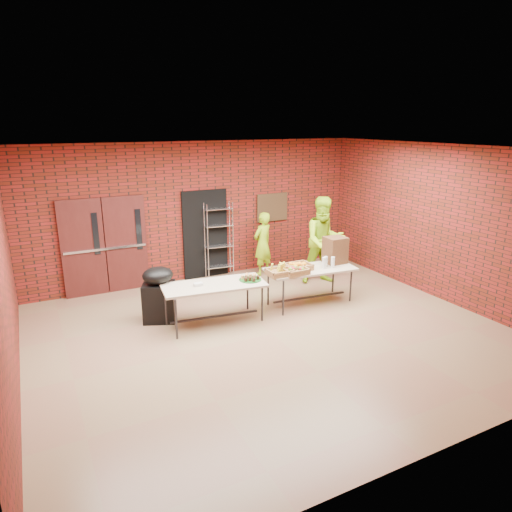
{
  "coord_description": "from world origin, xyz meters",
  "views": [
    {
      "loc": [
        -3.59,
        -6.44,
        3.62
      ],
      "look_at": [
        0.4,
        1.4,
        1.02
      ],
      "focal_mm": 32.0,
      "sensor_mm": 36.0,
      "label": 1
    }
  ],
  "objects_px": {
    "volunteer_woman": "(263,244)",
    "table_left": "(214,287)",
    "coffee_dispenser": "(335,250)",
    "wire_rack": "(219,240)",
    "volunteer_man": "(324,240)",
    "covered_grill": "(159,294)",
    "table_right": "(310,271)"
  },
  "relations": [
    {
      "from": "volunteer_woman",
      "to": "table_left",
      "type": "bearing_deg",
      "value": 23.38
    },
    {
      "from": "coffee_dispenser",
      "to": "volunteer_woman",
      "type": "xyz_separation_m",
      "value": [
        -0.67,
        1.99,
        -0.25
      ]
    },
    {
      "from": "wire_rack",
      "to": "table_left",
      "type": "relative_size",
      "value": 0.93
    },
    {
      "from": "wire_rack",
      "to": "coffee_dispenser",
      "type": "distance_m",
      "value": 2.86
    },
    {
      "from": "table_left",
      "to": "volunteer_man",
      "type": "distance_m",
      "value": 3.26
    },
    {
      "from": "covered_grill",
      "to": "wire_rack",
      "type": "bearing_deg",
      "value": 66.03
    },
    {
      "from": "coffee_dispenser",
      "to": "wire_rack",
      "type": "bearing_deg",
      "value": 125.81
    },
    {
      "from": "table_left",
      "to": "table_right",
      "type": "distance_m",
      "value": 2.12
    },
    {
      "from": "wire_rack",
      "to": "table_right",
      "type": "height_order",
      "value": "wire_rack"
    },
    {
      "from": "covered_grill",
      "to": "volunteer_woman",
      "type": "relative_size",
      "value": 0.68
    },
    {
      "from": "covered_grill",
      "to": "volunteer_woman",
      "type": "xyz_separation_m",
      "value": [
        2.99,
        1.53,
        0.25
      ]
    },
    {
      "from": "coffee_dispenser",
      "to": "table_right",
      "type": "bearing_deg",
      "value": -171.81
    },
    {
      "from": "table_left",
      "to": "covered_grill",
      "type": "distance_m",
      "value": 1.07
    },
    {
      "from": "table_left",
      "to": "coffee_dispenser",
      "type": "bearing_deg",
      "value": 9.77
    },
    {
      "from": "table_left",
      "to": "covered_grill",
      "type": "xyz_separation_m",
      "value": [
        -0.88,
        0.58,
        -0.18
      ]
    },
    {
      "from": "wire_rack",
      "to": "table_right",
      "type": "bearing_deg",
      "value": -62.05
    },
    {
      "from": "volunteer_man",
      "to": "coffee_dispenser",
      "type": "bearing_deg",
      "value": -93.62
    },
    {
      "from": "wire_rack",
      "to": "table_right",
      "type": "distance_m",
      "value": 2.62
    },
    {
      "from": "table_left",
      "to": "table_right",
      "type": "height_order",
      "value": "table_left"
    },
    {
      "from": "coffee_dispenser",
      "to": "volunteer_woman",
      "type": "distance_m",
      "value": 2.11
    },
    {
      "from": "table_left",
      "to": "coffee_dispenser",
      "type": "height_order",
      "value": "coffee_dispenser"
    },
    {
      "from": "wire_rack",
      "to": "volunteer_woman",
      "type": "relative_size",
      "value": 1.17
    },
    {
      "from": "table_right",
      "to": "volunteer_woman",
      "type": "xyz_separation_m",
      "value": [
        -0.0,
        2.08,
        0.09
      ]
    },
    {
      "from": "wire_rack",
      "to": "covered_grill",
      "type": "xyz_separation_m",
      "value": [
        -1.99,
        -1.86,
        -0.38
      ]
    },
    {
      "from": "wire_rack",
      "to": "volunteer_man",
      "type": "xyz_separation_m",
      "value": [
        1.98,
        -1.47,
        0.1
      ]
    },
    {
      "from": "wire_rack",
      "to": "volunteer_woman",
      "type": "distance_m",
      "value": 1.06
    },
    {
      "from": "coffee_dispenser",
      "to": "volunteer_man",
      "type": "distance_m",
      "value": 0.9
    },
    {
      "from": "coffee_dispenser",
      "to": "covered_grill",
      "type": "bearing_deg",
      "value": 172.91
    },
    {
      "from": "volunteer_man",
      "to": "volunteer_woman",
      "type": "bearing_deg",
      "value": 147.12
    },
    {
      "from": "table_right",
      "to": "covered_grill",
      "type": "distance_m",
      "value": 3.05
    },
    {
      "from": "wire_rack",
      "to": "volunteer_woman",
      "type": "bearing_deg",
      "value": -12.81
    },
    {
      "from": "coffee_dispenser",
      "to": "volunteer_man",
      "type": "relative_size",
      "value": 0.28
    }
  ]
}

